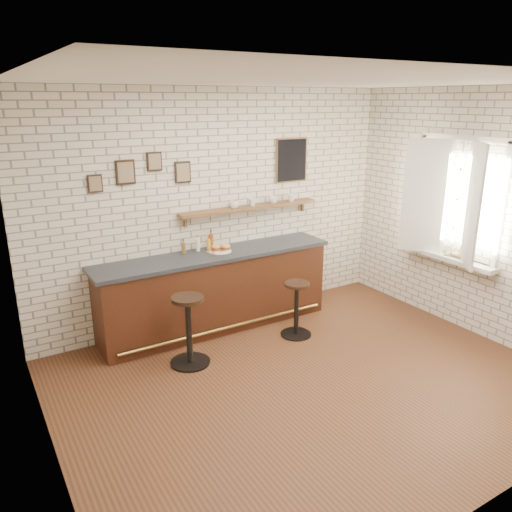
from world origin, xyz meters
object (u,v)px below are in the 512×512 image
object	(u,v)px
bitters_bottle_brown	(184,248)
bitters_bottle_white	(198,245)
shelf_cup_b	(252,202)
shelf_cup_d	(291,198)
condiment_bottle_yellow	(209,244)
bar_stool_left	(189,328)
shelf_cup_c	(273,200)
book_upper	(454,255)
ciabatta_sandwich	(221,247)
bar_counter	(216,291)
bar_stool_right	(296,307)
book_lower	(452,256)
shelf_cup_a	(234,205)
sandwich_plate	(220,251)
bitters_bottle_amber	(211,241)

from	to	relation	value
bitters_bottle_brown	bitters_bottle_white	bearing A→B (deg)	-0.00
shelf_cup_b	shelf_cup_d	size ratio (longest dim) A/B	1.04
condiment_bottle_yellow	bar_stool_left	world-z (taller)	condiment_bottle_yellow
shelf_cup_c	book_upper	distance (m)	2.43
ciabatta_sandwich	bitters_bottle_brown	bearing A→B (deg)	158.57
bar_counter	book_upper	size ratio (longest dim) A/B	14.63
bitters_bottle_white	bar_stool_right	xyz separation A→B (m)	(0.89, -0.91, -0.72)
shelf_cup_c	book_lower	world-z (taller)	shelf_cup_c
condiment_bottle_yellow	bitters_bottle_white	bearing A→B (deg)	180.00
shelf_cup_a	condiment_bottle_yellow	bearing A→B (deg)	171.87
condiment_bottle_yellow	shelf_cup_c	distance (m)	1.09
shelf_cup_c	shelf_cup_d	size ratio (longest dim) A/B	1.20
bitters_bottle_white	shelf_cup_d	bearing A→B (deg)	0.53
shelf_cup_c	book_lower	size ratio (longest dim) A/B	0.53
bar_stool_right	book_lower	size ratio (longest dim) A/B	2.96
shelf_cup_b	book_upper	xyz separation A→B (m)	(1.95, -1.71, -0.59)
bar_counter	bar_stool_left	bearing A→B (deg)	-134.81
condiment_bottle_yellow	book_upper	size ratio (longest dim) A/B	0.79
shelf_cup_a	shelf_cup_b	size ratio (longest dim) A/B	1.09
shelf_cup_d	bar_counter	bearing A→B (deg)	-162.67
sandwich_plate	bitters_bottle_amber	bearing A→B (deg)	102.69
shelf_cup_b	shelf_cup_c	distance (m)	0.33
bar_stool_left	book_lower	distance (m)	3.43
condiment_bottle_yellow	shelf_cup_b	size ratio (longest dim) A/B	1.54
shelf_cup_a	book_upper	distance (m)	2.87
bitters_bottle_brown	book_upper	bearing A→B (deg)	-29.93
ciabatta_sandwich	shelf_cup_c	size ratio (longest dim) A/B	2.05
bitters_bottle_white	book_upper	distance (m)	3.24
condiment_bottle_yellow	shelf_cup_c	bearing A→B (deg)	0.78
ciabatta_sandwich	shelf_cup_b	bearing A→B (deg)	17.66
shelf_cup_a	shelf_cup_d	size ratio (longest dim) A/B	1.13
bar_stool_left	bitters_bottle_brown	bearing A→B (deg)	68.55
book_lower	bar_stool_right	bearing A→B (deg)	142.04
ciabatta_sandwich	bitters_bottle_white	bearing A→B (deg)	144.48
shelf_cup_b	bar_stool_right	bearing A→B (deg)	-128.31
bitters_bottle_brown	bar_stool_right	size ratio (longest dim) A/B	0.26
shelf_cup_d	book_lower	xyz separation A→B (m)	(1.33, -1.68, -0.61)
bitters_bottle_white	bar_stool_right	world-z (taller)	bitters_bottle_white
shelf_cup_b	book_lower	bearing A→B (deg)	-84.38
bitters_bottle_brown	shelf_cup_c	xyz separation A→B (m)	(1.33, 0.01, 0.47)
sandwich_plate	bitters_bottle_amber	xyz separation A→B (m)	(-0.04, 0.17, 0.09)
bitters_bottle_white	bitters_bottle_amber	distance (m)	0.19
bar_stool_right	book_lower	xyz separation A→B (m)	(1.86, -0.76, 0.57)
sandwich_plate	book_upper	bearing A→B (deg)	-31.14
bar_stool_right	sandwich_plate	bearing A→B (deg)	132.02
bitters_bottle_white	book_upper	bearing A→B (deg)	-31.64
bar_counter	sandwich_plate	size ratio (longest dim) A/B	11.07
bar_stool_right	shelf_cup_b	xyz separation A→B (m)	(-0.08, 0.92, 1.18)
bitters_bottle_amber	book_upper	world-z (taller)	bitters_bottle_amber
bar_counter	shelf_cup_c	size ratio (longest dim) A/B	24.56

